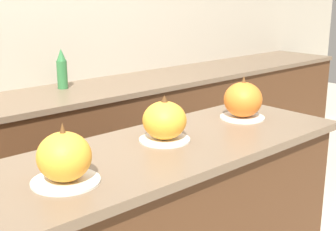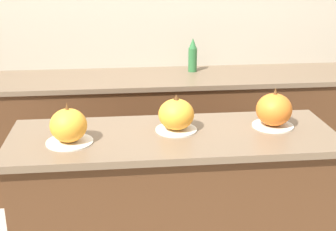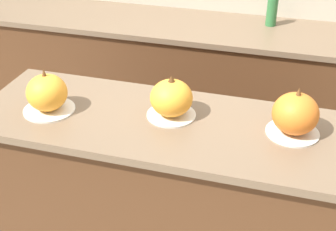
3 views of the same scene
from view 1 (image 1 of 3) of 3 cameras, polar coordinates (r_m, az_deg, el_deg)
back_counter at (r=3.02m, az=-16.15°, el=-6.28°), size 6.00×0.60×0.89m
pumpkin_cake_left at (r=1.52m, az=-12.52°, el=-5.13°), size 0.22×0.22×0.20m
pumpkin_cake_center at (r=1.89m, az=-0.43°, el=-0.73°), size 0.21×0.21×0.19m
pumpkin_cake_right at (r=2.25m, az=9.12°, el=1.80°), size 0.21×0.21×0.21m
bottle_tall at (r=3.11m, az=-12.81°, el=5.48°), size 0.07×0.07×0.26m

